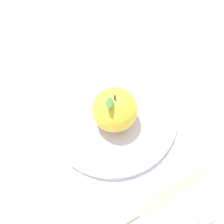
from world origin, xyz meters
The scene contains 6 objects.
ground_plane centered at (0.00, 0.00, 0.00)m, with size 2.40×2.40×0.00m, color silver.
dinner_plate centered at (-0.02, -0.04, 0.01)m, with size 0.25×0.25×0.02m.
apple centered at (-0.01, -0.03, 0.06)m, with size 0.08×0.08×0.10m.
knife centered at (0.08, 0.11, 0.00)m, with size 0.20×0.11×0.01m.
spoon centered at (0.05, 0.20, 0.01)m, with size 0.17×0.09×0.01m.
linen_napkin centered at (-0.06, -0.19, 0.00)m, with size 0.11×0.16×0.00m, color beige.
Camera 1 is at (0.19, 0.12, 0.57)m, focal length 50.97 mm.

